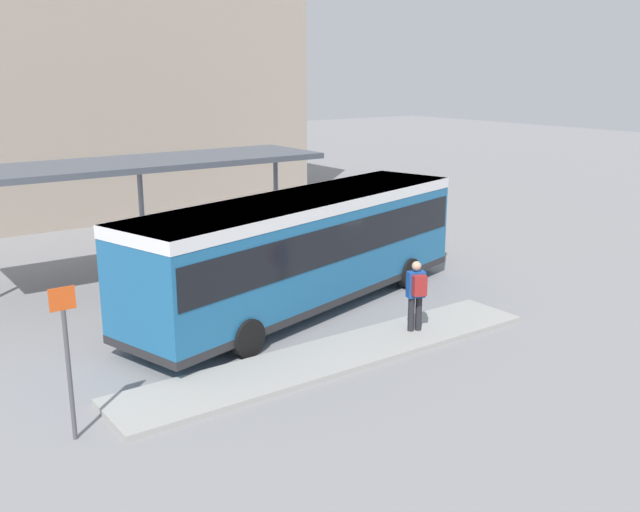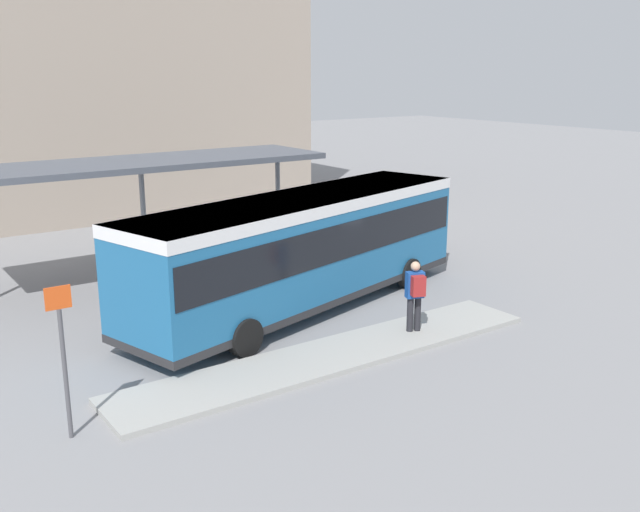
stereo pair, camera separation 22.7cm
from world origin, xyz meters
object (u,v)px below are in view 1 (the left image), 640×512
pedestrian_waiting (416,292)px  bicycle_red (427,235)px  platform_sign (68,357)px  city_bus (304,244)px  bicycle_white (406,231)px

pedestrian_waiting → bicycle_red: (6.83, 6.65, -0.77)m
bicycle_red → platform_sign: (-15.18, -6.85, 1.20)m
city_bus → pedestrian_waiting: 3.54m
city_bus → pedestrian_waiting: (1.02, -3.32, -0.68)m
pedestrian_waiting → city_bus: bearing=38.1°
bicycle_red → city_bus: bearing=112.9°
platform_sign → bicycle_white: bearing=27.4°
city_bus → bicycle_red: bearing=7.8°
city_bus → bicycle_white: 8.85m
pedestrian_waiting → platform_sign: size_ratio=0.63×
bicycle_white → bicycle_red: bearing=-176.7°
bicycle_red → bicycle_white: 0.92m
platform_sign → pedestrian_waiting: bearing=1.4°
city_bus → platform_sign: 8.13m
city_bus → platform_sign: bearing=-169.6°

